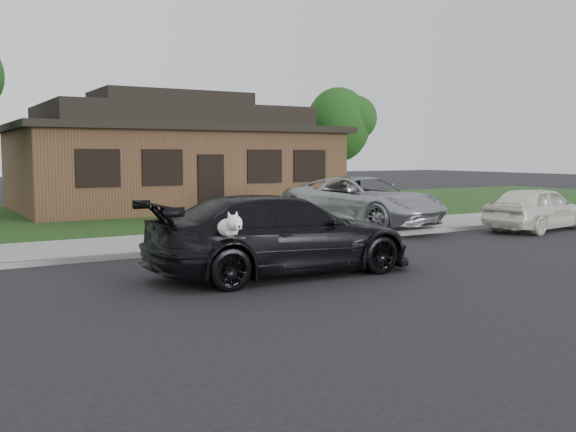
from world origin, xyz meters
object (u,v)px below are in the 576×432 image
white_compact (537,208)px  minivan (363,201)px  sedan (281,235)px  recycling_bin (272,216)px

white_compact → minivan: bearing=47.8°
sedan → white_compact: size_ratio=1.35×
sedan → minivan: 7.71m
sedan → recycling_bin: size_ratio=5.25×
minivan → recycling_bin: bearing=178.8°
sedan → minivan: (5.78, 5.10, 0.11)m
minivan → recycling_bin: (-3.53, -0.69, -0.25)m
sedan → minivan: bearing=-47.7°
sedan → white_compact: bearing=-76.7°
sedan → recycling_bin: 4.95m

